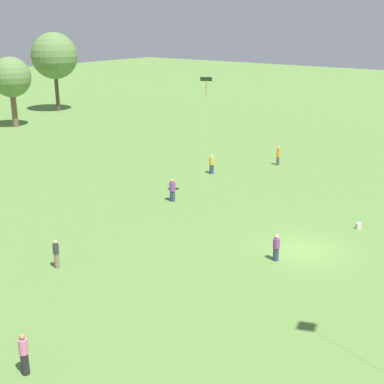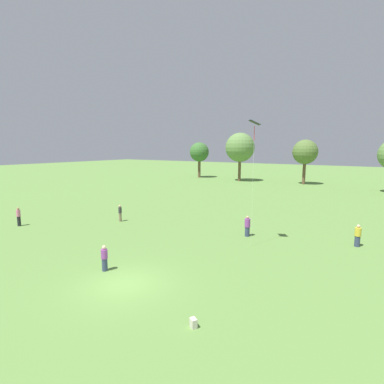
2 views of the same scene
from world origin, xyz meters
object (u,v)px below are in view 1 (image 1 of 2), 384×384
object	(u,v)px
person_6	(24,354)
kite_2	(206,84)
person_2	(276,248)
person_4	(278,156)
person_0	(212,165)
person_1	(56,254)
picnic_bag_0	(358,226)
person_3	(172,190)

from	to	relation	value
person_6	kite_2	world-z (taller)	kite_2
person_2	person_4	distance (m)	21.09
person_2	person_0	bearing A→B (deg)	42.59
person_1	person_6	xyz separation A→B (m)	(-6.74, -6.44, 0.05)
person_2	picnic_bag_0	world-z (taller)	person_2
person_6	person_1	bearing A→B (deg)	-39.39
person_0	kite_2	bearing A→B (deg)	-4.90
person_1	picnic_bag_0	distance (m)	19.28
person_2	kite_2	xyz separation A→B (m)	(5.67, 9.11, 7.96)
person_1	person_6	bearing A→B (deg)	-156.49
person_4	picnic_bag_0	size ratio (longest dim) A/B	4.44
picnic_bag_0	person_3	bearing A→B (deg)	103.28
person_4	person_6	xyz separation A→B (m)	(-33.47, -7.37, 0.00)
person_6	kite_2	xyz separation A→B (m)	(20.60, 6.44, 7.85)
person_4	picnic_bag_0	xyz separation A→B (m)	(-10.95, -11.98, -0.69)
picnic_bag_0	kite_2	bearing A→B (deg)	99.85
person_0	person_1	xyz separation A→B (m)	(-20.60, -4.21, 0.02)
person_4	person_1	bearing A→B (deg)	158.41
person_4	picnic_bag_0	distance (m)	16.25
person_2	person_6	world-z (taller)	person_6
person_3	person_2	bearing A→B (deg)	-3.68
person_3	person_4	bearing A→B (deg)	102.86
person_1	person_4	world-z (taller)	person_4
person_0	person_3	xyz separation A→B (m)	(-7.94, -2.03, 0.03)
person_1	person_3	size ratio (longest dim) A/B	0.96
kite_2	person_3	bearing A→B (deg)	41.08
person_4	person_6	world-z (taller)	person_6
person_6	picnic_bag_0	distance (m)	23.00
person_4	person_6	size ratio (longest dim) A/B	0.99
person_1	person_2	size ratio (longest dim) A/B	1.06
person_4	kite_2	distance (m)	15.11
person_6	person_4	bearing A→B (deg)	-70.67
kite_2	picnic_bag_0	world-z (taller)	kite_2
person_1	kite_2	size ratio (longest dim) A/B	0.18
picnic_bag_0	person_1	bearing A→B (deg)	145.00
person_4	picnic_bag_0	world-z (taller)	person_4
person_2	person_3	distance (m)	12.14
person_4	picnic_bag_0	bearing A→B (deg)	-156.02
person_1	person_0	bearing A→B (deg)	-8.65
person_3	person_4	world-z (taller)	person_4
person_0	person_2	xyz separation A→B (m)	(-12.40, -13.32, -0.04)
person_3	kite_2	size ratio (longest dim) A/B	0.19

